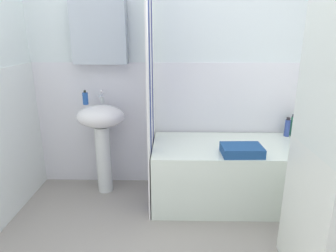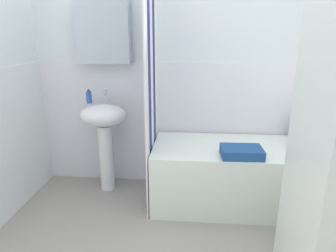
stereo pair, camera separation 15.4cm
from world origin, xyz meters
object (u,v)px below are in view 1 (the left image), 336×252
(towel_folded, at_px, (242,150))
(conditioner_bottle, at_px, (287,127))
(sink, at_px, (102,130))
(shampoo_bottle, at_px, (293,126))
(soap_dispenser, at_px, (85,98))
(lotion_bottle, at_px, (306,128))
(bathtub, at_px, (239,173))

(towel_folded, bearing_deg, conditioner_bottle, 41.42)
(sink, relative_size, towel_folded, 2.65)
(shampoo_bottle, relative_size, towel_folded, 0.64)
(sink, relative_size, shampoo_bottle, 4.11)
(soap_dispenser, distance_m, lotion_bottle, 2.06)
(conditioner_bottle, bearing_deg, bathtub, -153.01)
(soap_dispenser, relative_size, bathtub, 0.09)
(soap_dispenser, relative_size, towel_folded, 0.41)
(shampoo_bottle, relative_size, conditioner_bottle, 1.13)
(lotion_bottle, xyz_separation_m, towel_folded, (-0.70, -0.48, -0.04))
(sink, xyz_separation_m, lotion_bottle, (1.90, 0.11, -0.01))
(bathtub, relative_size, towel_folded, 4.78)
(shampoo_bottle, distance_m, towel_folded, 0.75)
(bathtub, height_order, towel_folded, towel_folded)
(soap_dispenser, bearing_deg, shampoo_bottle, 2.13)
(shampoo_bottle, bearing_deg, bathtub, -153.89)
(shampoo_bottle, xyz_separation_m, towel_folded, (-0.58, -0.48, -0.06))
(sink, relative_size, conditioner_bottle, 4.63)
(sink, bearing_deg, lotion_bottle, 3.43)
(shampoo_bottle, height_order, conditioner_bottle, shampoo_bottle)
(bathtub, distance_m, lotion_bottle, 0.79)
(lotion_bottle, bearing_deg, soap_dispenser, -177.99)
(lotion_bottle, distance_m, towel_folded, 0.85)
(sink, xyz_separation_m, conditioner_bottle, (1.72, 0.09, 0.00))
(bathtub, xyz_separation_m, conditioner_bottle, (0.48, 0.24, 0.35))
(sink, xyz_separation_m, bathtub, (1.24, -0.15, -0.35))
(soap_dispenser, bearing_deg, bathtub, -7.89)
(soap_dispenser, xyz_separation_m, shampoo_bottle, (1.91, 0.07, -0.27))
(lotion_bottle, relative_size, shampoo_bottle, 0.81)
(bathtub, height_order, shampoo_bottle, shampoo_bottle)
(sink, height_order, soap_dispenser, soap_dispenser)
(conditioner_bottle, height_order, towel_folded, conditioner_bottle)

